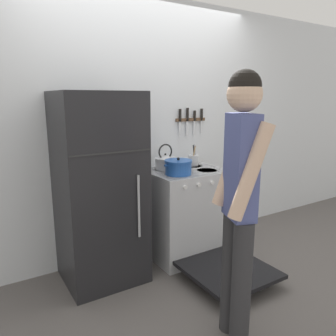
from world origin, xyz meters
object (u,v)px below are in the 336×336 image
object	(u,v)px
stove_range	(187,214)
dutch_oven_pot	(178,167)
utensil_jar	(193,160)
person	(240,196)
tea_kettle	(166,162)
refrigerator	(100,189)

from	to	relation	value
stove_range	dutch_oven_pot	distance (m)	0.55
utensil_jar	person	bearing A→B (deg)	-115.00
stove_range	tea_kettle	world-z (taller)	tea_kettle
tea_kettle	utensil_jar	distance (m)	0.35
utensil_jar	person	world-z (taller)	person
dutch_oven_pot	tea_kettle	xyz separation A→B (m)	(0.01, 0.25, 0.01)
refrigerator	person	world-z (taller)	person
refrigerator	dutch_oven_pot	distance (m)	0.75
refrigerator	stove_range	distance (m)	0.97
tea_kettle	utensil_jar	size ratio (longest dim) A/B	1.12
refrigerator	dutch_oven_pot	world-z (taller)	refrigerator
refrigerator	tea_kettle	size ratio (longest dim) A/B	6.39
tea_kettle	person	distance (m)	1.35
utensil_jar	refrigerator	bearing A→B (deg)	-173.24
refrigerator	tea_kettle	xyz separation A→B (m)	(0.74, 0.12, 0.14)
stove_range	person	distance (m)	1.35
tea_kettle	person	world-z (taller)	person
utensil_jar	person	distance (m)	1.46
refrigerator	person	bearing A→B (deg)	-68.70
dutch_oven_pot	tea_kettle	bearing A→B (deg)	86.97
tea_kettle	stove_range	bearing A→B (deg)	-45.86
tea_kettle	person	bearing A→B (deg)	-101.56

